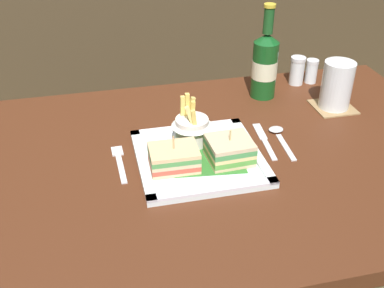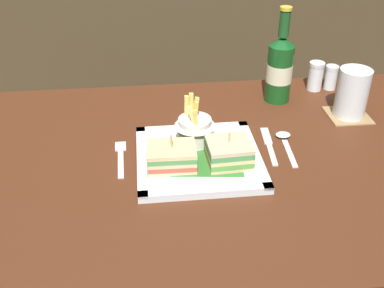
{
  "view_description": "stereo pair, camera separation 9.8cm",
  "coord_description": "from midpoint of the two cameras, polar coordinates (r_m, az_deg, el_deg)",
  "views": [
    {
      "loc": [
        -0.17,
        -0.82,
        1.3
      ],
      "look_at": [
        0.01,
        -0.01,
        0.78
      ],
      "focal_mm": 43.84,
      "sensor_mm": 36.0,
      "label": 1
    },
    {
      "loc": [
        -0.08,
        -0.83,
        1.3
      ],
      "look_at": [
        0.01,
        -0.01,
        0.78
      ],
      "focal_mm": 43.84,
      "sensor_mm": 36.0,
      "label": 2
    }
  ],
  "objects": [
    {
      "name": "dining_table",
      "position": [
        1.1,
        -3.34,
        -8.66
      ],
      "size": [
        1.31,
        0.76,
        0.74
      ],
      "color": "#4B2514",
      "rests_on": "ground_plane"
    },
    {
      "name": "square_plate",
      "position": [
        1.0,
        -1.99,
        -1.79
      ],
      "size": [
        0.26,
        0.26,
        0.02
      ],
      "color": "white",
      "rests_on": "dining_table"
    },
    {
      "name": "sandwich_half_left",
      "position": [
        0.95,
        -5.17,
        -1.81
      ],
      "size": [
        0.1,
        0.08,
        0.07
      ],
      "color": "#DFB988",
      "rests_on": "square_plate"
    },
    {
      "name": "sandwich_half_right",
      "position": [
        0.97,
        1.72,
        -0.85
      ],
      "size": [
        0.09,
        0.09,
        0.07
      ],
      "color": "#E4B58C",
      "rests_on": "square_plate"
    },
    {
      "name": "fries_cup",
      "position": [
        1.02,
        -2.78,
        2.14
      ],
      "size": [
        0.09,
        0.09,
        0.11
      ],
      "color": "silver",
      "rests_on": "square_plate"
    },
    {
      "name": "beer_bottle",
      "position": [
        1.24,
        6.59,
        9.59
      ],
      "size": [
        0.07,
        0.07,
        0.25
      ],
      "color": "#144A1A",
      "rests_on": "dining_table"
    },
    {
      "name": "drink_coaster",
      "position": [
        1.25,
        14.63,
        4.32
      ],
      "size": [
        0.1,
        0.1,
        0.0
      ],
      "primitive_type": "cube",
      "color": "#9A784E",
      "rests_on": "dining_table"
    },
    {
      "name": "water_glass",
      "position": [
        1.22,
        14.97,
        6.52
      ],
      "size": [
        0.08,
        0.08,
        0.12
      ],
      "color": "silver",
      "rests_on": "dining_table"
    },
    {
      "name": "fork",
      "position": [
        1.02,
        -11.57,
        -2.18
      ],
      "size": [
        0.02,
        0.14,
        0.0
      ],
      "color": "silver",
      "rests_on": "dining_table"
    },
    {
      "name": "knife",
      "position": [
        1.08,
        6.18,
        0.49
      ],
      "size": [
        0.03,
        0.16,
        0.0
      ],
      "color": "silver",
      "rests_on": "dining_table"
    },
    {
      "name": "spoon",
      "position": [
        1.09,
        8.0,
        1.1
      ],
      "size": [
        0.03,
        0.14,
        0.01
      ],
      "color": "silver",
      "rests_on": "dining_table"
    },
    {
      "name": "salt_shaker",
      "position": [
        1.35,
        10.6,
        8.54
      ],
      "size": [
        0.04,
        0.04,
        0.08
      ],
      "color": "silver",
      "rests_on": "dining_table"
    },
    {
      "name": "pepper_shaker",
      "position": [
        1.37,
        12.31,
        8.45
      ],
      "size": [
        0.03,
        0.03,
        0.07
      ],
      "color": "silver",
      "rests_on": "dining_table"
    }
  ]
}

